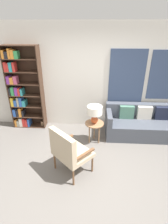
% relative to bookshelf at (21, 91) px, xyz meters
% --- Properties ---
extents(ground_plane, '(14.00, 14.00, 0.00)m').
position_rel_bookshelf_xyz_m(ground_plane, '(1.76, -1.84, -1.03)').
color(ground_plane, '#66605B').
extents(wall_back, '(6.40, 0.08, 2.70)m').
position_rel_bookshelf_xyz_m(wall_back, '(1.82, 0.18, 0.33)').
color(wall_back, silver).
rests_on(wall_back, ground_plane).
extents(bookshelf, '(0.88, 0.30, 2.17)m').
position_rel_bookshelf_xyz_m(bookshelf, '(0.00, 0.00, 0.00)').
color(bookshelf, '#422B1E').
rests_on(bookshelf, ground_plane).
extents(armchair, '(0.85, 0.85, 0.95)m').
position_rel_bookshelf_xyz_m(armchair, '(1.46, -1.72, -0.48)').
color(armchair, brown).
rests_on(armchair, ground_plane).
extents(couch, '(1.95, 0.81, 0.76)m').
position_rel_bookshelf_xyz_m(couch, '(3.21, -0.24, -0.72)').
color(couch, '#474C56').
rests_on(couch, ground_plane).
extents(side_table, '(0.44, 0.44, 0.52)m').
position_rel_bookshelf_xyz_m(side_table, '(1.93, -0.66, -0.57)').
color(side_table, '#99704C').
rests_on(side_table, ground_plane).
extents(table_lamp, '(0.35, 0.35, 0.43)m').
position_rel_bookshelf_xyz_m(table_lamp, '(1.93, -0.67, -0.21)').
color(table_lamp, '#C65128').
rests_on(table_lamp, side_table).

